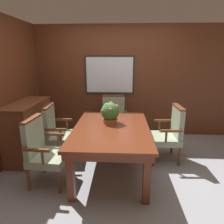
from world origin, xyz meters
TOP-DOWN VIEW (x-y plane):
  - ground_plane at (0.00, 0.00)m, footprint 14.00×14.00m
  - wall_back at (-0.00, 1.69)m, footprint 7.20×0.08m
  - dining_table at (-0.04, 0.05)m, footprint 1.15×1.71m
  - chair_left_near at (-0.99, -0.32)m, footprint 0.53×0.60m
  - chair_right_far at (0.94, 0.45)m, footprint 0.51×0.58m
  - chair_head_far at (-0.06, 1.28)m, footprint 0.59×0.53m
  - chair_left_far at (-1.02, 0.41)m, footprint 0.54×0.60m
  - potted_plant at (-0.08, 0.25)m, footprint 0.29×0.29m
  - sideboard_cabinet at (-1.57, 0.48)m, footprint 0.48×1.15m

SIDE VIEW (x-z plane):
  - ground_plane at x=0.00m, z-range 0.00..0.00m
  - sideboard_cabinet at x=-1.57m, z-range 0.00..1.01m
  - chair_left_near at x=-0.99m, z-range 0.03..1.01m
  - chair_right_far at x=0.94m, z-range 0.03..1.01m
  - chair_head_far at x=-0.06m, z-range 0.03..1.01m
  - chair_left_far at x=-1.02m, z-range 0.03..1.01m
  - dining_table at x=-0.04m, z-range 0.27..1.01m
  - potted_plant at x=-0.08m, z-range 0.73..1.08m
  - wall_back at x=0.00m, z-range 0.00..2.45m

